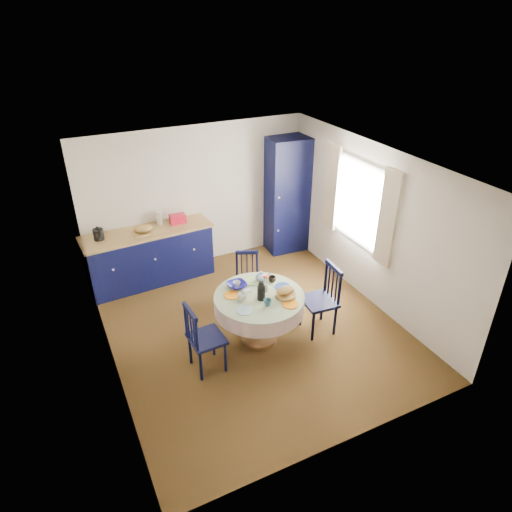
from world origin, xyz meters
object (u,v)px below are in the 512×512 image
Objects in this scene: chair_far at (247,279)px; cobalt_bowl at (237,285)px; kitchen_counter at (150,255)px; mug_d at (237,285)px; chair_right at (322,299)px; mug_c at (272,279)px; mug_a at (242,296)px; mug_b at (267,303)px; dining_table at (260,303)px; chair_left at (203,338)px; pantry_cabinet at (287,195)px.

cobalt_bowl is (-0.42, -0.57, 0.33)m from chair_far.
mug_d is at bearing -71.57° from kitchen_counter.
chair_right reaches higher than mug_c.
mug_a is at bearing -101.24° from cobalt_bowl.
mug_c is 0.52m from mug_d.
kitchen_counter is at bearing 110.95° from mug_b.
chair_right is (1.87, -2.41, 0.04)m from kitchen_counter.
dining_table is (0.97, -2.23, 0.14)m from kitchen_counter.
cobalt_bowl is (-0.20, 0.32, 0.15)m from dining_table.
chair_left is at bearing -159.88° from mug_a.
mug_a is at bearing -75.52° from kitchen_counter.
mug_a reaches higher than cobalt_bowl.
mug_c is at bearing 56.17° from mug_b.
mug_b is at bearing -95.32° from chair_left.
chair_far is at bearing -143.70° from chair_right.
chair_left is at bearing -142.91° from mug_d.
chair_right reaches higher than cobalt_bowl.
dining_table reaches higher than cobalt_bowl.
pantry_cabinet reaches higher than mug_b.
cobalt_bowl is (-1.89, -1.95, -0.30)m from pantry_cabinet.
dining_table is at bearing -69.95° from kitchen_counter.
pantry_cabinet is at bearing 66.50° from chair_far.
mug_d is (-1.90, -1.96, -0.29)m from pantry_cabinet.
kitchen_counter is 2.16× the size of chair_left.
chair_right is 1.23m from cobalt_bowl.
chair_left is (-2.60, -2.49, -0.58)m from pantry_cabinet.
pantry_cabinet is 21.21× the size of mug_b.
mug_b is 0.38× the size of cobalt_bowl.
mug_a is 0.36m from mug_b.
mug_d is (-0.20, 0.32, 0.17)m from dining_table.
mug_c is (0.57, 0.21, -0.01)m from mug_a.
dining_table is 1.24× the size of chair_left.
dining_table is at bearing -97.16° from chair_right.
kitchen_counter reaches higher than mug_d.
chair_right reaches higher than mug_a.
kitchen_counter reaches higher than mug_c.
kitchen_counter is at bearing 111.76° from mug_d.
chair_far is at bearing -51.77° from kitchen_counter.
mug_b is at bearing -81.34° from chair_right.
kitchen_counter is 1.00× the size of pantry_cabinet.
pantry_cabinet reaches higher than mug_d.
chair_left reaches higher than chair_far.
pantry_cabinet reaches higher than mug_a.
chair_left is 1.13× the size of chair_far.
pantry_cabinet is 3.65m from chair_left.
chair_left is 1.59m from chair_far.
chair_right is 0.76m from mug_c.
kitchen_counter is at bearing -1.74° from chair_left.
pantry_cabinet is 2.48m from mug_c.
mug_d is at bearing 170.87° from mug_c.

